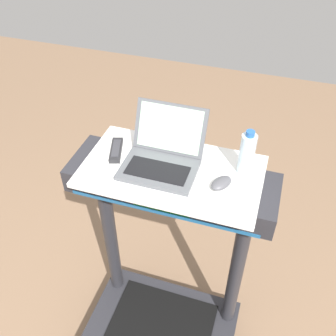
{
  "coord_description": "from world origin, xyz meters",
  "views": [
    {
      "loc": [
        0.35,
        -0.44,
        2.23
      ],
      "look_at": [
        0.0,
        0.65,
        1.22
      ],
      "focal_mm": 41.01,
      "sensor_mm": 36.0,
      "label": 1
    }
  ],
  "objects_px": {
    "laptop": "(162,156)",
    "tv_remote": "(116,150)",
    "computer_mouse": "(221,183)",
    "water_bottle": "(247,154)"
  },
  "relations": [
    {
      "from": "laptop",
      "to": "tv_remote",
      "type": "relative_size",
      "value": 1.87
    },
    {
      "from": "tv_remote",
      "to": "computer_mouse",
      "type": "bearing_deg",
      "value": -8.52
    },
    {
      "from": "computer_mouse",
      "to": "water_bottle",
      "type": "xyz_separation_m",
      "value": [
        0.07,
        0.12,
        0.08
      ]
    },
    {
      "from": "laptop",
      "to": "water_bottle",
      "type": "distance_m",
      "value": 0.34
    },
    {
      "from": "laptop",
      "to": "tv_remote",
      "type": "bearing_deg",
      "value": 179.89
    },
    {
      "from": "computer_mouse",
      "to": "tv_remote",
      "type": "relative_size",
      "value": 0.6
    },
    {
      "from": "laptop",
      "to": "computer_mouse",
      "type": "xyz_separation_m",
      "value": [
        0.26,
        -0.06,
        -0.03
      ]
    },
    {
      "from": "computer_mouse",
      "to": "tv_remote",
      "type": "distance_m",
      "value": 0.49
    },
    {
      "from": "laptop",
      "to": "water_bottle",
      "type": "relative_size",
      "value": 1.53
    },
    {
      "from": "water_bottle",
      "to": "tv_remote",
      "type": "distance_m",
      "value": 0.56
    }
  ]
}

